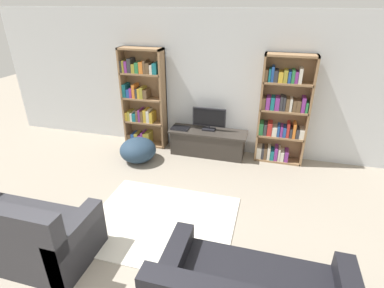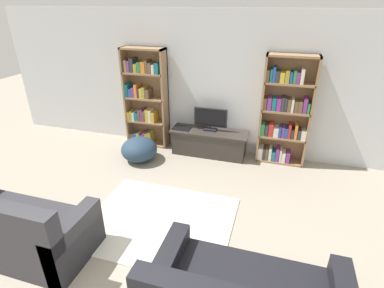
{
  "view_description": "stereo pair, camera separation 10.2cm",
  "coord_description": "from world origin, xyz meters",
  "px_view_note": "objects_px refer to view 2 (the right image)",
  "views": [
    {
      "loc": [
        1.12,
        -1.15,
        2.72
      ],
      "look_at": [
        0.01,
        2.87,
        0.7
      ],
      "focal_mm": 28.0,
      "sensor_mm": 36.0,
      "label": 1
    },
    {
      "loc": [
        1.22,
        -1.12,
        2.72
      ],
      "look_at": [
        0.01,
        2.87,
        0.7
      ],
      "focal_mm": 28.0,
      "sensor_mm": 36.0,
      "label": 2
    }
  ],
  "objects_px": {
    "laptop": "(182,128)",
    "couch_left_sectional": "(16,230)",
    "bookshelf_left": "(145,99)",
    "beanbag_ottoman": "(139,149)",
    "television": "(210,119)",
    "bookshelf_right": "(284,114)",
    "tv_stand": "(209,142)"
  },
  "relations": [
    {
      "from": "bookshelf_left",
      "to": "beanbag_ottoman",
      "type": "xyz_separation_m",
      "value": [
        0.17,
        -0.74,
        -0.73
      ]
    },
    {
      "from": "bookshelf_right",
      "to": "couch_left_sectional",
      "type": "distance_m",
      "value": 4.33
    },
    {
      "from": "bookshelf_right",
      "to": "television",
      "type": "distance_m",
      "value": 1.31
    },
    {
      "from": "bookshelf_left",
      "to": "couch_left_sectional",
      "type": "distance_m",
      "value": 3.27
    },
    {
      "from": "tv_stand",
      "to": "couch_left_sectional",
      "type": "bearing_deg",
      "value": -116.83
    },
    {
      "from": "bookshelf_left",
      "to": "couch_left_sectional",
      "type": "height_order",
      "value": "bookshelf_left"
    },
    {
      "from": "tv_stand",
      "to": "beanbag_ottoman",
      "type": "height_order",
      "value": "tv_stand"
    },
    {
      "from": "bookshelf_right",
      "to": "bookshelf_left",
      "type": "bearing_deg",
      "value": 179.95
    },
    {
      "from": "couch_left_sectional",
      "to": "beanbag_ottoman",
      "type": "relative_size",
      "value": 2.63
    },
    {
      "from": "couch_left_sectional",
      "to": "beanbag_ottoman",
      "type": "bearing_deg",
      "value": 81.31
    },
    {
      "from": "laptop",
      "to": "couch_left_sectional",
      "type": "distance_m",
      "value": 3.21
    },
    {
      "from": "tv_stand",
      "to": "couch_left_sectional",
      "type": "relative_size",
      "value": 0.84
    },
    {
      "from": "tv_stand",
      "to": "laptop",
      "type": "distance_m",
      "value": 0.6
    },
    {
      "from": "bookshelf_right",
      "to": "laptop",
      "type": "relative_size",
      "value": 5.78
    },
    {
      "from": "bookshelf_right",
      "to": "couch_left_sectional",
      "type": "relative_size",
      "value": 1.11
    },
    {
      "from": "bookshelf_left",
      "to": "television",
      "type": "relative_size",
      "value": 3.09
    },
    {
      "from": "bookshelf_left",
      "to": "bookshelf_right",
      "type": "xyz_separation_m",
      "value": [
        2.65,
        -0.0,
        -0.03
      ]
    },
    {
      "from": "bookshelf_left",
      "to": "couch_left_sectional",
      "type": "bearing_deg",
      "value": -93.61
    },
    {
      "from": "bookshelf_right",
      "to": "beanbag_ottoman",
      "type": "distance_m",
      "value": 2.68
    },
    {
      "from": "bookshelf_left",
      "to": "television",
      "type": "distance_m",
      "value": 1.38
    },
    {
      "from": "bookshelf_right",
      "to": "tv_stand",
      "type": "xyz_separation_m",
      "value": [
        -1.3,
        -0.12,
        -0.68
      ]
    },
    {
      "from": "tv_stand",
      "to": "laptop",
      "type": "bearing_deg",
      "value": -176.16
    },
    {
      "from": "bookshelf_left",
      "to": "laptop",
      "type": "bearing_deg",
      "value": -11.0
    },
    {
      "from": "television",
      "to": "beanbag_ottoman",
      "type": "relative_size",
      "value": 0.95
    },
    {
      "from": "bookshelf_right",
      "to": "television",
      "type": "bearing_deg",
      "value": -177.13
    },
    {
      "from": "tv_stand",
      "to": "bookshelf_right",
      "type": "bearing_deg",
      "value": 5.25
    },
    {
      "from": "bookshelf_left",
      "to": "tv_stand",
      "type": "distance_m",
      "value": 1.53
    },
    {
      "from": "beanbag_ottoman",
      "to": "tv_stand",
      "type": "bearing_deg",
      "value": 27.55
    },
    {
      "from": "laptop",
      "to": "beanbag_ottoman",
      "type": "bearing_deg",
      "value": -137.75
    },
    {
      "from": "laptop",
      "to": "bookshelf_left",
      "type": "bearing_deg",
      "value": 169.0
    },
    {
      "from": "tv_stand",
      "to": "beanbag_ottoman",
      "type": "relative_size",
      "value": 2.21
    },
    {
      "from": "laptop",
      "to": "beanbag_ottoman",
      "type": "distance_m",
      "value": 0.9
    }
  ]
}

